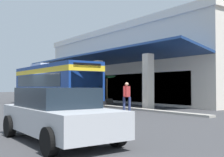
{
  "coord_description": "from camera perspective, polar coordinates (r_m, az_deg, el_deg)",
  "views": [
    {
      "loc": [
        20.76,
        -7.55,
        1.5
      ],
      "look_at": [
        1.87,
        5.68,
        2.14
      ],
      "focal_mm": 46.63,
      "sensor_mm": 36.0,
      "label": 1
    }
  ],
  "objects": [
    {
      "name": "transit_bus",
      "position": [
        23.04,
        -11.56,
        -0.68
      ],
      "size": [
        11.26,
        2.98,
        3.34
      ],
      "color": "navy",
      "rests_on": "ground"
    },
    {
      "name": "ground",
      "position": [
        25.98,
        1.82,
        -4.9
      ],
      "size": [
        120.0,
        120.0,
        0.0
      ],
      "primitive_type": "plane",
      "color": "#38383A"
    },
    {
      "name": "potted_palm",
      "position": [
        24.36,
        -1.03,
        -3.3
      ],
      "size": [
        1.65,
        1.65,
        2.46
      ],
      "color": "#4C4742",
      "rests_on": "ground"
    },
    {
      "name": "curb_strip",
      "position": [
        26.25,
        -7.79,
        -4.72
      ],
      "size": [
        29.22,
        0.5,
        0.12
      ],
      "primitive_type": "cube",
      "color": "#9E998E",
      "rests_on": "ground"
    },
    {
      "name": "plaza_building",
      "position": [
        31.86,
        7.83,
        2.25
      ],
      "size": [
        24.65,
        15.26,
        7.23
      ],
      "color": "beige",
      "rests_on": "ground"
    },
    {
      "name": "pedestrian",
      "position": [
        17.81,
        2.91,
        -3.2
      ],
      "size": [
        0.42,
        0.68,
        1.76
      ],
      "color": "navy",
      "rests_on": "ground"
    },
    {
      "name": "parked_sedan_silver",
      "position": [
        8.24,
        -10.57,
        -6.8
      ],
      "size": [
        4.4,
        2.02,
        1.47
      ],
      "color": "#B2B5BA",
      "rests_on": "ground"
    }
  ]
}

